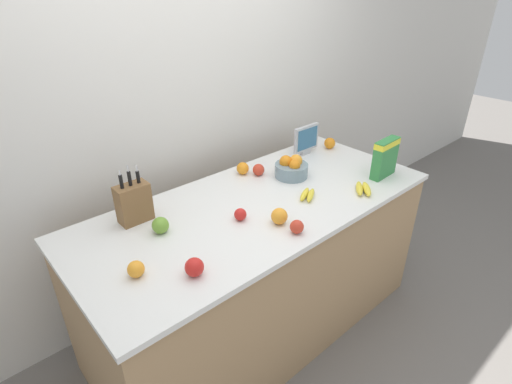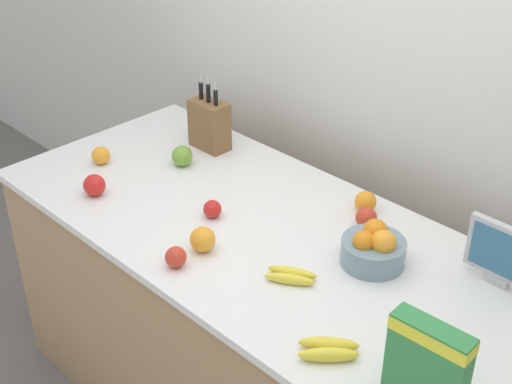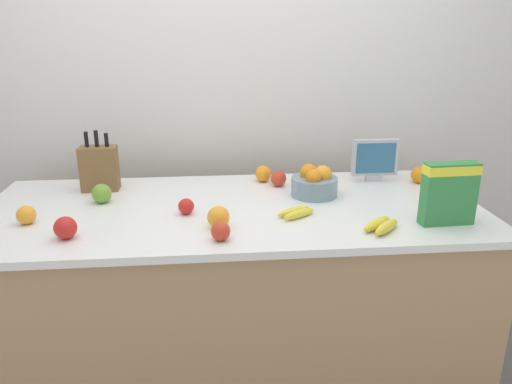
% 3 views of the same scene
% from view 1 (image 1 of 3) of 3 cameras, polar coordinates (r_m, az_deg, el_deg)
% --- Properties ---
extents(ground_plane, '(14.00, 14.00, 0.00)m').
position_cam_1_polar(ground_plane, '(2.81, 0.34, -18.08)').
color(ground_plane, slate).
extents(wall_back, '(9.00, 0.06, 2.60)m').
position_cam_1_polar(wall_back, '(2.58, -9.81, 11.43)').
color(wall_back, silver).
rests_on(wall_back, ground_plane).
extents(counter, '(2.09, 0.91, 0.93)m').
position_cam_1_polar(counter, '(2.49, 0.37, -10.74)').
color(counter, tan).
rests_on(counter, ground_plane).
extents(knife_block, '(0.16, 0.09, 0.31)m').
position_cam_1_polar(knife_block, '(2.11, -17.08, -1.48)').
color(knife_block, brown).
rests_on(knife_block, counter).
extents(small_monitor, '(0.22, 0.03, 0.21)m').
position_cam_1_polar(small_monitor, '(2.82, 7.19, 7.52)').
color(small_monitor, '#B7B7BC').
rests_on(small_monitor, counter).
extents(cereal_box, '(0.21, 0.07, 0.24)m').
position_cam_1_polar(cereal_box, '(2.59, 17.98, 4.87)').
color(cereal_box, '#338442').
rests_on(cereal_box, counter).
extents(fruit_bowl, '(0.21, 0.21, 0.14)m').
position_cam_1_polar(fruit_bowl, '(2.50, 5.09, 3.42)').
color(fruit_bowl, gray).
rests_on(fruit_bowl, counter).
extents(banana_bunch_left, '(0.17, 0.17, 0.04)m').
position_cam_1_polar(banana_bunch_left, '(2.41, 15.04, 0.46)').
color(banana_bunch_left, yellow).
rests_on(banana_bunch_left, counter).
extents(banana_bunch_right, '(0.17, 0.14, 0.03)m').
position_cam_1_polar(banana_bunch_right, '(2.29, 7.39, -0.39)').
color(banana_bunch_right, yellow).
rests_on(banana_bunch_right, counter).
extents(apple_near_bananas, '(0.07, 0.07, 0.07)m').
position_cam_1_polar(apple_near_bananas, '(2.51, 0.37, 3.20)').
color(apple_near_bananas, red).
rests_on(apple_near_bananas, counter).
extents(apple_front, '(0.07, 0.07, 0.07)m').
position_cam_1_polar(apple_front, '(1.96, 5.86, -4.97)').
color(apple_front, red).
rests_on(apple_front, counter).
extents(apple_rightmost, '(0.06, 0.06, 0.06)m').
position_cam_1_polar(apple_rightmost, '(2.06, -2.25, -3.22)').
color(apple_rightmost, red).
rests_on(apple_rightmost, counter).
extents(apple_by_knife_block, '(0.08, 0.08, 0.08)m').
position_cam_1_polar(apple_by_knife_block, '(2.01, -13.50, -4.65)').
color(apple_by_knife_block, '#6B9E33').
rests_on(apple_by_knife_block, counter).
extents(apple_leftmost, '(0.08, 0.08, 0.08)m').
position_cam_1_polar(apple_leftmost, '(1.72, -8.80, -10.56)').
color(apple_leftmost, red).
rests_on(apple_leftmost, counter).
extents(orange_by_cereal, '(0.07, 0.07, 0.07)m').
position_cam_1_polar(orange_by_cereal, '(1.77, -16.78, -10.50)').
color(orange_by_cereal, orange).
rests_on(orange_by_cereal, counter).
extents(orange_mid_right, '(0.08, 0.08, 0.08)m').
position_cam_1_polar(orange_mid_right, '(2.53, -1.90, 3.40)').
color(orange_mid_right, orange).
rests_on(orange_mid_right, counter).
extents(orange_front_left, '(0.08, 0.08, 0.08)m').
position_cam_1_polar(orange_front_left, '(2.97, 10.49, 6.87)').
color(orange_front_left, orange).
rests_on(orange_front_left, counter).
extents(orange_mid_left, '(0.09, 0.09, 0.09)m').
position_cam_1_polar(orange_mid_left, '(2.02, 3.35, -3.46)').
color(orange_mid_left, orange).
rests_on(orange_mid_left, counter).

